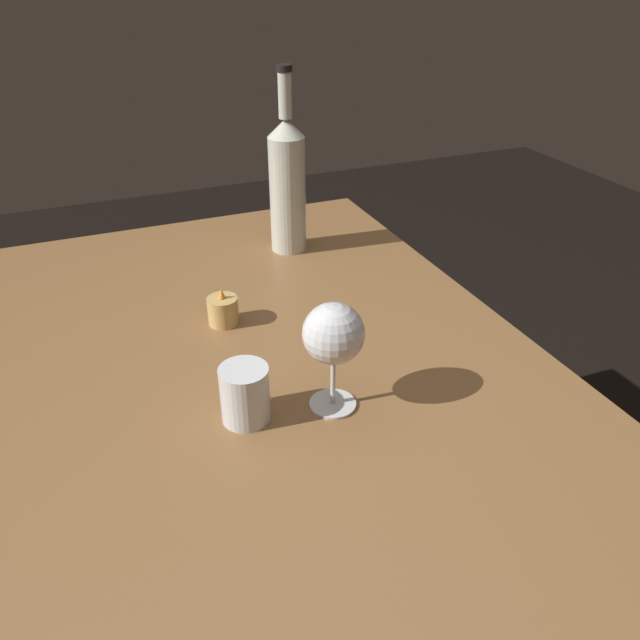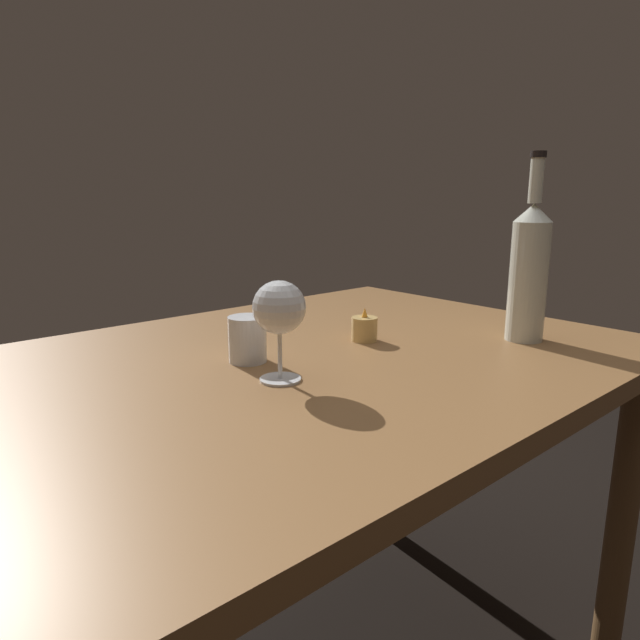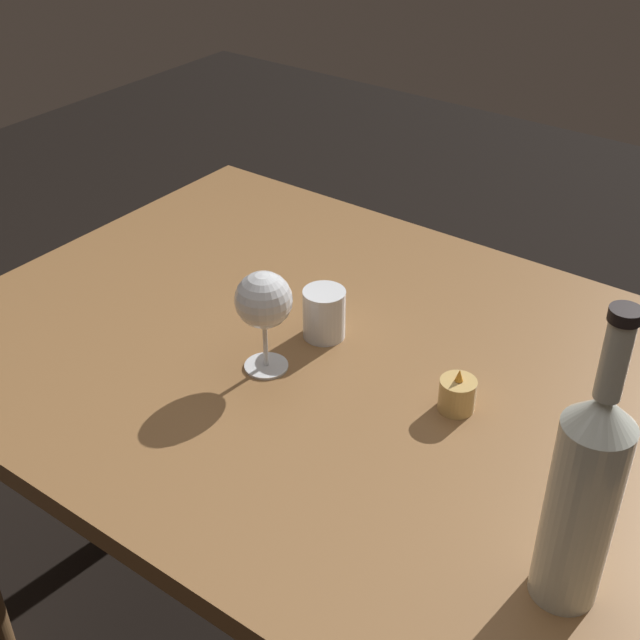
{
  "view_description": "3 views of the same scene",
  "coord_description": "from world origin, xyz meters",
  "px_view_note": "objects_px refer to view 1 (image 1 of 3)",
  "views": [
    {
      "loc": [
        0.74,
        -0.2,
        1.29
      ],
      "look_at": [
        0.03,
        0.1,
        0.83
      ],
      "focal_mm": 35.29,
      "sensor_mm": 36.0,
      "label": 1
    },
    {
      "loc": [
        0.62,
        0.76,
        1.03
      ],
      "look_at": [
        -0.03,
        0.03,
        0.81
      ],
      "focal_mm": 31.67,
      "sensor_mm": 36.0,
      "label": 2
    },
    {
      "loc": [
        -0.58,
        0.87,
        1.51
      ],
      "look_at": [
        0.0,
        0.08,
        0.86
      ],
      "focal_mm": 48.42,
      "sensor_mm": 36.0,
      "label": 3
    }
  ],
  "objects_px": {
    "water_tumbler": "(245,396)",
    "votive_candle": "(223,311)",
    "wine_glass_left": "(334,336)",
    "wine_bottle": "(287,183)"
  },
  "relations": [
    {
      "from": "wine_glass_left",
      "to": "wine_bottle",
      "type": "height_order",
      "value": "wine_bottle"
    },
    {
      "from": "wine_glass_left",
      "to": "wine_bottle",
      "type": "xyz_separation_m",
      "value": [
        -0.52,
        0.13,
        0.03
      ]
    },
    {
      "from": "water_tumbler",
      "to": "votive_candle",
      "type": "bearing_deg",
      "value": 171.87
    },
    {
      "from": "wine_bottle",
      "to": "votive_candle",
      "type": "relative_size",
      "value": 5.47
    },
    {
      "from": "wine_glass_left",
      "to": "wine_bottle",
      "type": "distance_m",
      "value": 0.54
    },
    {
      "from": "wine_bottle",
      "to": "water_tumbler",
      "type": "relative_size",
      "value": 4.53
    },
    {
      "from": "wine_glass_left",
      "to": "water_tumbler",
      "type": "height_order",
      "value": "wine_glass_left"
    },
    {
      "from": "wine_bottle",
      "to": "votive_candle",
      "type": "distance_m",
      "value": 0.34
    },
    {
      "from": "water_tumbler",
      "to": "wine_glass_left",
      "type": "bearing_deg",
      "value": 80.61
    },
    {
      "from": "votive_candle",
      "to": "wine_glass_left",
      "type": "bearing_deg",
      "value": 16.73
    }
  ]
}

